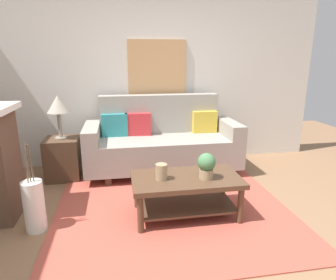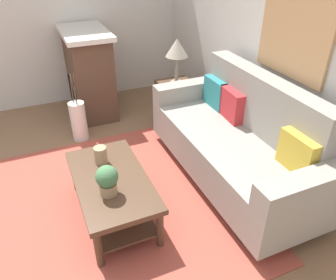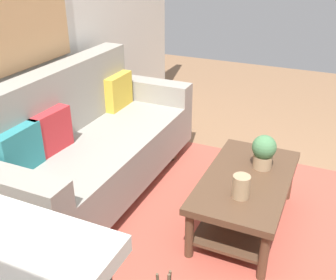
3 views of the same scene
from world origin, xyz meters
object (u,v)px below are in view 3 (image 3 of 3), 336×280
at_px(couch, 92,146).
at_px(potted_plant_tabletop, 264,151).
at_px(throw_pillow_mustard, 118,91).
at_px(throw_pillow_crimson, 50,132).
at_px(coffee_table, 246,191).
at_px(throw_pillow_teal, 18,151).
at_px(framed_painting, 28,14).
at_px(tabletop_vase, 241,187).

bearing_deg(couch, potted_plant_tabletop, -80.25).
bearing_deg(throw_pillow_mustard, throw_pillow_crimson, 180.00).
bearing_deg(coffee_table, throw_pillow_teal, 116.30).
xyz_separation_m(throw_pillow_teal, throw_pillow_crimson, (0.33, 0.00, 0.00)).
distance_m(throw_pillow_mustard, framed_painting, 1.08).
height_order(throw_pillow_crimson, framed_painting, framed_painting).
bearing_deg(throw_pillow_crimson, throw_pillow_teal, 180.00).
bearing_deg(tabletop_vase, coffee_table, 3.83).
xyz_separation_m(throw_pillow_mustard, tabletop_vase, (-0.87, -1.45, -0.17)).
height_order(tabletop_vase, potted_plant_tabletop, potted_plant_tabletop).
height_order(throw_pillow_mustard, tabletop_vase, throw_pillow_mustard).
bearing_deg(couch, throw_pillow_teal, 169.12).
bearing_deg(framed_painting, throw_pillow_mustard, -27.40).
relative_size(couch, framed_painting, 2.47).
relative_size(throw_pillow_crimson, potted_plant_tabletop, 1.37).
xyz_separation_m(throw_pillow_teal, coffee_table, (0.71, -1.43, -0.37)).
relative_size(couch, potted_plant_tabletop, 8.13).
relative_size(throw_pillow_crimson, framed_painting, 0.42).
bearing_deg(throw_pillow_teal, throw_pillow_mustard, 0.00).
height_order(couch, throw_pillow_mustard, couch).
distance_m(potted_plant_tabletop, framed_painting, 2.05).
xyz_separation_m(potted_plant_tabletop, framed_painting, (-0.23, 1.84, 0.89)).
distance_m(throw_pillow_crimson, tabletop_vase, 1.46).
relative_size(throw_pillow_crimson, tabletop_vase, 2.26).
xyz_separation_m(throw_pillow_mustard, coffee_table, (-0.61, -1.43, -0.37)).
bearing_deg(couch, framed_painting, 90.00).
relative_size(throw_pillow_teal, throw_pillow_crimson, 1.00).
distance_m(couch, tabletop_vase, 1.34).
distance_m(couch, throw_pillow_mustard, 0.71).
bearing_deg(throw_pillow_teal, tabletop_vase, -72.74).
bearing_deg(couch, tabletop_vase, -98.99).
bearing_deg(throw_pillow_mustard, throw_pillow_teal, 180.00).
height_order(couch, potted_plant_tabletop, couch).
distance_m(throw_pillow_crimson, throw_pillow_mustard, 0.99).
bearing_deg(throw_pillow_crimson, coffee_table, -75.21).
bearing_deg(coffee_table, potted_plant_tabletop, -19.38).
bearing_deg(coffee_table, throw_pillow_mustard, 66.90).
relative_size(potted_plant_tabletop, framed_painting, 0.30).
height_order(throw_pillow_teal, throw_pillow_mustard, same).
height_order(couch, tabletop_vase, couch).
bearing_deg(potted_plant_tabletop, throw_pillow_crimson, 110.67).
xyz_separation_m(coffee_table, framed_painting, (-0.05, 1.77, 1.15)).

